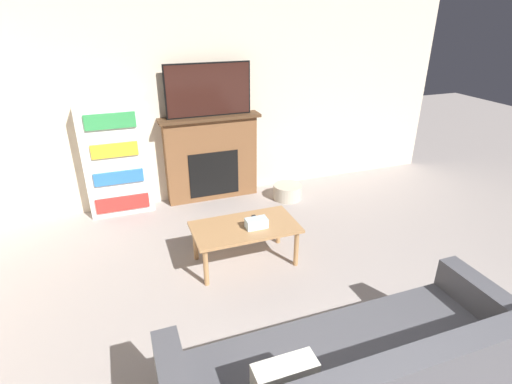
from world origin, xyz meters
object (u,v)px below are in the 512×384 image
(fireplace, at_px, (211,158))
(tv, at_px, (208,90))
(bookshelf, at_px, (116,160))
(coffee_table, at_px, (245,230))
(storage_basket, at_px, (287,192))

(fireplace, xyz_separation_m, tv, (0.00, -0.02, 0.92))
(bookshelf, bearing_deg, coffee_table, -55.46)
(fireplace, bearing_deg, tv, -90.00)
(coffee_table, xyz_separation_m, storage_basket, (1.06, 1.27, -0.28))
(tv, distance_m, storage_basket, 1.76)
(tv, xyz_separation_m, coffee_table, (-0.09, -1.67, -1.13))
(storage_basket, bearing_deg, bookshelf, 169.76)
(bookshelf, distance_m, storage_basket, 2.32)
(fireplace, relative_size, coffee_table, 1.25)
(storage_basket, bearing_deg, tv, 157.53)
(fireplace, bearing_deg, storage_basket, -23.47)
(coffee_table, xyz_separation_m, bookshelf, (-1.14, 1.66, 0.33))
(fireplace, relative_size, bookshelf, 0.94)
(tv, bearing_deg, fireplace, 90.00)
(fireplace, relative_size, tv, 1.21)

